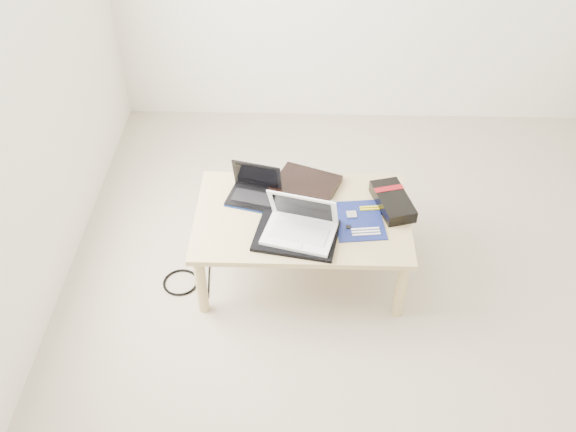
{
  "coord_description": "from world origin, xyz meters",
  "views": [
    {
      "loc": [
        -0.72,
        -2.03,
        2.59
      ],
      "look_at": [
        -0.79,
        0.43,
        0.39
      ],
      "focal_mm": 40.0,
      "sensor_mm": 36.0,
      "label": 1
    }
  ],
  "objects_px": {
    "white_laptop": "(300,225)",
    "gpu_box": "(393,201)",
    "coffee_table": "(302,222)",
    "netbook": "(254,191)"
  },
  "relations": [
    {
      "from": "coffee_table",
      "to": "white_laptop",
      "type": "distance_m",
      "value": 0.19
    },
    {
      "from": "coffee_table",
      "to": "gpu_box",
      "type": "height_order",
      "value": "gpu_box"
    },
    {
      "from": "netbook",
      "to": "white_laptop",
      "type": "xyz_separation_m",
      "value": [
        0.25,
        -0.29,
        0.03
      ]
    },
    {
      "from": "netbook",
      "to": "gpu_box",
      "type": "relative_size",
      "value": 0.9
    },
    {
      "from": "white_laptop",
      "to": "gpu_box",
      "type": "relative_size",
      "value": 1.16
    },
    {
      "from": "netbook",
      "to": "white_laptop",
      "type": "distance_m",
      "value": 0.38
    },
    {
      "from": "coffee_table",
      "to": "netbook",
      "type": "height_order",
      "value": "netbook"
    },
    {
      "from": "white_laptop",
      "to": "netbook",
      "type": "bearing_deg",
      "value": 130.74
    },
    {
      "from": "coffee_table",
      "to": "netbook",
      "type": "relative_size",
      "value": 3.64
    },
    {
      "from": "netbook",
      "to": "gpu_box",
      "type": "distance_m",
      "value": 0.72
    }
  ]
}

